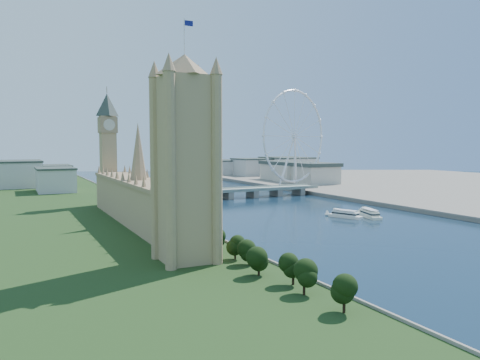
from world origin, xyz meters
TOP-DOWN VIEW (x-y plane):
  - tree_row at (-113.00, 74.00)m, footprint 8.21×216.21m
  - victoria_tower at (-135.00, 55.00)m, footprint 28.16×28.16m
  - parliament_range at (-128.00, 170.00)m, footprint 24.00×200.00m
  - big_ben at (-128.00, 278.00)m, footprint 20.02×20.02m
  - westminster_bridge at (0.00, 300.00)m, footprint 220.00×22.00m
  - london_eye at (119.98, 355.08)m, footprint 113.60×39.12m
  - county_hall at (175.00, 430.00)m, footprint 54.00×144.00m
  - city_skyline at (39.22, 560.08)m, footprint 505.00×280.00m
  - tour_boat_near at (28.87, 140.53)m, footprint 18.21×31.01m
  - tour_boat_far at (46.91, 132.97)m, footprint 18.22×33.56m

SIDE VIEW (x-z plane):
  - county_hall at x=175.00m, z-range -17.50..17.50m
  - tour_boat_near at x=28.87m, z-range -3.35..3.35m
  - tour_boat_far at x=46.91m, z-range -3.61..3.61m
  - westminster_bridge at x=0.00m, z-range 1.88..11.38m
  - tree_row at x=-113.00m, z-range -1.11..19.41m
  - city_skyline at x=39.22m, z-range 0.96..32.96m
  - parliament_range at x=-128.00m, z-range -16.52..53.48m
  - victoria_tower at x=-135.00m, z-range -1.51..110.49m
  - big_ben at x=-128.00m, z-range 11.57..121.57m
  - london_eye at x=119.98m, z-range 5.37..129.67m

